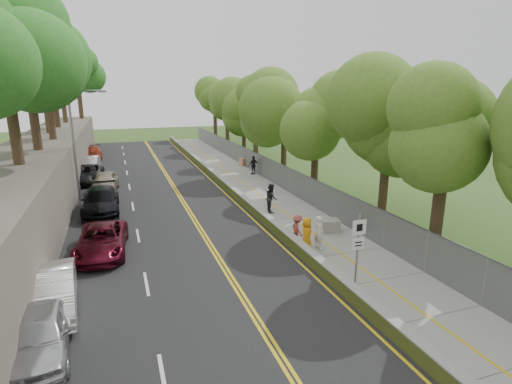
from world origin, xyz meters
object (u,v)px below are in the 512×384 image
object	(u,v)px
car_0	(40,334)
painter_0	(307,234)
construction_barrel	(241,162)
streetlight	(77,139)
car_2	(102,240)
person_far	(254,165)
concrete_block	(329,226)
car_1	(52,292)
signpost	(358,242)

from	to	relation	value
car_0	painter_0	bearing A→B (deg)	19.61
construction_barrel	streetlight	bearing A→B (deg)	-147.25
construction_barrel	painter_0	size ratio (longest dim) A/B	0.50
car_2	person_far	xyz separation A→B (m)	(13.20, 15.27, 0.19)
painter_0	person_far	size ratio (longest dim) A/B	0.98
concrete_block	car_0	world-z (taller)	car_0
car_1	person_far	xyz separation A→B (m)	(14.80, 20.29, 0.13)
streetlight	car_1	distance (m)	15.50
person_far	car_0	bearing A→B (deg)	42.34
person_far	signpost	bearing A→B (deg)	67.09
car_1	painter_0	world-z (taller)	painter_0
painter_0	signpost	bearing A→B (deg)	-154.88
painter_0	concrete_block	bearing A→B (deg)	-29.93
streetlight	person_far	bearing A→B (deg)	19.80
construction_barrel	car_0	size ratio (longest dim) A/B	0.20
construction_barrel	car_0	xyz separation A→B (m)	(-14.90, -27.19, 0.29)
car_0	car_1	xyz separation A→B (m)	(0.00, 2.68, 0.03)
signpost	construction_barrel	size ratio (longest dim) A/B	3.63
signpost	car_0	distance (m)	11.73
concrete_block	car_1	distance (m)	14.38
car_2	painter_0	xyz separation A→B (m)	(9.75, -3.00, 0.18)
streetlight	person_far	world-z (taller)	streetlight
car_0	person_far	size ratio (longest dim) A/B	2.42
signpost	car_2	xyz separation A→B (m)	(-10.05, 7.02, -1.23)
streetlight	car_2	distance (m)	10.83
concrete_block	person_far	bearing A→B (deg)	86.48
concrete_block	construction_barrel	bearing A→B (deg)	86.93
car_0	car_2	distance (m)	7.86
streetlight	concrete_block	size ratio (longest dim) A/B	7.44
construction_barrel	concrete_block	bearing A→B (deg)	-93.07
signpost	construction_barrel	distance (m)	26.75
concrete_block	streetlight	bearing A→B (deg)	141.16
streetlight	person_far	xyz separation A→B (m)	(14.66, 5.28, -3.71)
streetlight	car_2	xyz separation A→B (m)	(1.46, -10.00, -3.91)
signpost	person_far	size ratio (longest dim) A/B	1.76
car_0	painter_0	distance (m)	12.28
car_0	construction_barrel	bearing A→B (deg)	58.42
car_1	car_2	xyz separation A→B (m)	(1.60, 5.02, -0.07)
concrete_block	car_2	xyz separation A→B (m)	(-12.20, 1.00, 0.33)
person_far	concrete_block	bearing A→B (deg)	71.61
painter_0	car_2	bearing A→B (deg)	93.72
painter_0	car_0	bearing A→B (deg)	133.32
car_1	concrete_block	bearing A→B (deg)	11.56
streetlight	person_far	distance (m)	16.02
car_2	painter_0	distance (m)	10.20
concrete_block	car_0	size ratio (longest dim) A/B	0.25
signpost	concrete_block	bearing A→B (deg)	70.33
painter_0	person_far	world-z (taller)	person_far
car_1	painter_0	size ratio (longest dim) A/B	2.68
signpost	concrete_block	world-z (taller)	signpost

